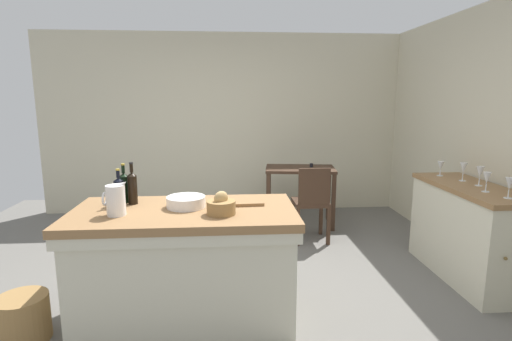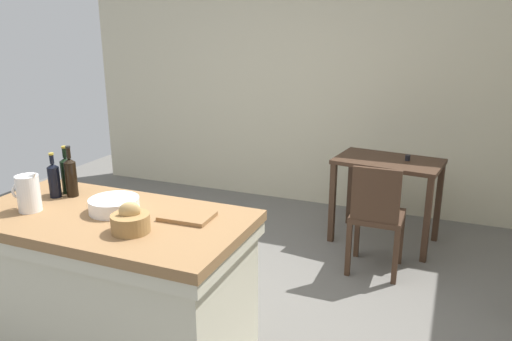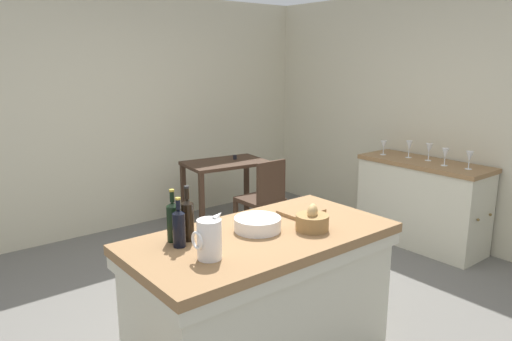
% 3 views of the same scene
% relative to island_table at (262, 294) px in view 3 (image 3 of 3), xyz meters
% --- Properties ---
extents(ground_plane, '(6.76, 6.76, 0.00)m').
position_rel_island_table_xyz_m(ground_plane, '(0.31, 0.42, -0.47)').
color(ground_plane, '#66635E').
extents(wall_back, '(5.32, 0.12, 2.60)m').
position_rel_island_table_xyz_m(wall_back, '(0.31, 3.02, 0.83)').
color(wall_back, beige).
rests_on(wall_back, ground).
extents(wall_right, '(0.12, 5.20, 2.60)m').
position_rel_island_table_xyz_m(wall_right, '(2.91, 0.42, 0.83)').
color(wall_right, beige).
rests_on(wall_right, ground).
extents(island_table, '(1.65, 0.84, 0.87)m').
position_rel_island_table_xyz_m(island_table, '(0.00, 0.00, 0.00)').
color(island_table, olive).
rests_on(island_table, ground).
extents(side_cabinet, '(0.52, 1.33, 0.89)m').
position_rel_island_table_xyz_m(side_cabinet, '(2.57, 0.52, -0.02)').
color(side_cabinet, olive).
rests_on(side_cabinet, ground).
extents(writing_desk, '(0.97, 0.67, 0.83)m').
position_rel_island_table_xyz_m(writing_desk, '(1.28, 2.21, 0.18)').
color(writing_desk, '#3D281C').
rests_on(writing_desk, ground).
extents(wooden_chair, '(0.40, 0.40, 0.91)m').
position_rel_island_table_xyz_m(wooden_chair, '(1.30, 1.56, 0.02)').
color(wooden_chair, '#3D281C').
rests_on(wooden_chair, ground).
extents(pitcher, '(0.17, 0.13, 0.26)m').
position_rel_island_table_xyz_m(pitcher, '(-0.46, -0.11, 0.51)').
color(pitcher, white).
rests_on(pitcher, island_table).
extents(wash_bowl, '(0.29, 0.29, 0.08)m').
position_rel_island_table_xyz_m(wash_bowl, '(0.01, 0.06, 0.44)').
color(wash_bowl, white).
rests_on(wash_bowl, island_table).
extents(bread_basket, '(0.20, 0.20, 0.17)m').
position_rel_island_table_xyz_m(bread_basket, '(0.28, -0.15, 0.46)').
color(bread_basket, olive).
rests_on(bread_basket, island_table).
extents(cutting_board, '(0.29, 0.22, 0.02)m').
position_rel_island_table_xyz_m(cutting_board, '(0.45, 0.13, 0.41)').
color(cutting_board, olive).
rests_on(cutting_board, island_table).
extents(wine_bottle_dark, '(0.07, 0.07, 0.33)m').
position_rel_island_table_xyz_m(wine_bottle_dark, '(-0.41, 0.18, 0.53)').
color(wine_bottle_dark, black).
rests_on(wine_bottle_dark, island_table).
extents(wine_bottle_amber, '(0.07, 0.07, 0.31)m').
position_rel_island_table_xyz_m(wine_bottle_amber, '(-0.48, 0.22, 0.53)').
color(wine_bottle_amber, black).
rests_on(wine_bottle_amber, island_table).
extents(wine_bottle_green, '(0.07, 0.07, 0.29)m').
position_rel_island_table_xyz_m(wine_bottle_green, '(-0.50, 0.13, 0.52)').
color(wine_bottle_green, black).
rests_on(wine_bottle_green, island_table).
extents(wine_glass_far_left, '(0.07, 0.07, 0.17)m').
position_rel_island_table_xyz_m(wine_glass_far_left, '(2.56, 0.06, 0.54)').
color(wine_glass_far_left, white).
rests_on(wine_glass_far_left, side_cabinet).
extents(wine_glass_left, '(0.07, 0.07, 0.17)m').
position_rel_island_table_xyz_m(wine_glass_left, '(2.53, 0.29, 0.54)').
color(wine_glass_left, white).
rests_on(wine_glass_left, side_cabinet).
extents(wine_glass_middle, '(0.07, 0.07, 0.18)m').
position_rel_island_table_xyz_m(wine_glass_middle, '(2.62, 0.52, 0.54)').
color(wine_glass_middle, white).
rests_on(wine_glass_middle, side_cabinet).
extents(wine_glass_right, '(0.07, 0.07, 0.18)m').
position_rel_island_table_xyz_m(wine_glass_right, '(2.59, 0.73, 0.54)').
color(wine_glass_right, white).
rests_on(wine_glass_right, side_cabinet).
extents(wine_glass_far_right, '(0.07, 0.07, 0.15)m').
position_rel_island_table_xyz_m(wine_glass_far_right, '(2.51, 1.00, 0.52)').
color(wine_glass_far_right, white).
rests_on(wine_glass_far_right, side_cabinet).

